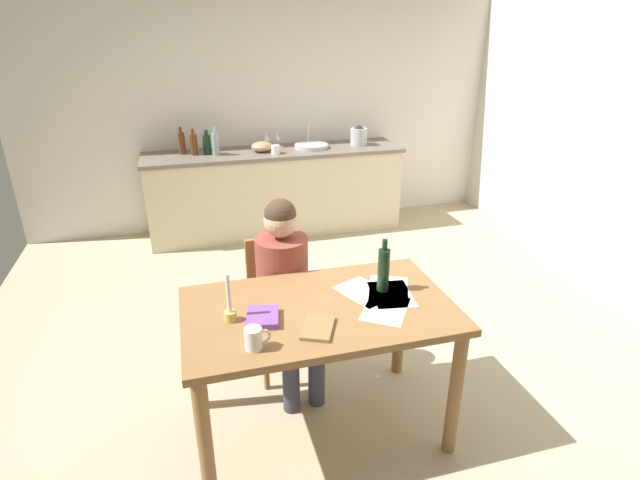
# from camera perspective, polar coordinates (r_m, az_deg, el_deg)

# --- Properties ---
(ground_plane) EXTENTS (5.20, 5.20, 0.04)m
(ground_plane) POSITION_cam_1_polar(r_m,az_deg,el_deg) (3.73, 1.92, -11.77)
(ground_plane) COLOR tan
(wall_back) EXTENTS (5.20, 0.12, 2.60)m
(wall_back) POSITION_cam_1_polar(r_m,az_deg,el_deg) (5.64, -6.03, 14.87)
(wall_back) COLOR silver
(wall_back) RESTS_ON ground
(kitchen_counter) EXTENTS (2.70, 0.64, 0.90)m
(kitchen_counter) POSITION_cam_1_polar(r_m,az_deg,el_deg) (5.49, -5.00, 5.55)
(kitchen_counter) COLOR beige
(kitchen_counter) RESTS_ON ground
(dining_table) EXTENTS (1.38, 0.82, 0.79)m
(dining_table) POSITION_cam_1_polar(r_m,az_deg,el_deg) (2.66, -0.12, -9.77)
(dining_table) COLOR olive
(dining_table) RESTS_ON ground
(chair_at_table) EXTENTS (0.44, 0.44, 0.88)m
(chair_at_table) POSITION_cam_1_polar(r_m,az_deg,el_deg) (3.28, -4.58, -6.60)
(chair_at_table) COLOR olive
(chair_at_table) RESTS_ON ground
(person_seated) EXTENTS (0.36, 0.61, 1.19)m
(person_seated) POSITION_cam_1_polar(r_m,az_deg,el_deg) (3.06, -3.92, -4.91)
(person_seated) COLOR brown
(person_seated) RESTS_ON ground
(coffee_mug) EXTENTS (0.12, 0.08, 0.10)m
(coffee_mug) POSITION_cam_1_polar(r_m,az_deg,el_deg) (2.29, -7.48, -11.00)
(coffee_mug) COLOR white
(coffee_mug) RESTS_ON dining_table
(candlestick) EXTENTS (0.06, 0.06, 0.25)m
(candlestick) POSITION_cam_1_polar(r_m,az_deg,el_deg) (2.49, -10.19, -7.60)
(candlestick) COLOR gold
(candlestick) RESTS_ON dining_table
(book_magazine) EXTENTS (0.19, 0.21, 0.03)m
(book_magazine) POSITION_cam_1_polar(r_m,az_deg,el_deg) (2.49, -6.53, -8.71)
(book_magazine) COLOR #77459A
(book_magazine) RESTS_ON dining_table
(book_cookery) EXTENTS (0.21, 0.25, 0.02)m
(book_cookery) POSITION_cam_1_polar(r_m,az_deg,el_deg) (2.42, -0.24, -9.93)
(book_cookery) COLOR olive
(book_cookery) RESTS_ON dining_table
(paper_letter) EXTENTS (0.31, 0.35, 0.00)m
(paper_letter) POSITION_cam_1_polar(r_m,az_deg,el_deg) (2.74, 5.03, -5.88)
(paper_letter) COLOR white
(paper_letter) RESTS_ON dining_table
(paper_bill) EXTENTS (0.25, 0.32, 0.00)m
(paper_bill) POSITION_cam_1_polar(r_m,az_deg,el_deg) (2.73, 8.10, -6.08)
(paper_bill) COLOR white
(paper_bill) RESTS_ON dining_table
(paper_envelope) EXTENTS (0.31, 0.35, 0.00)m
(paper_envelope) POSITION_cam_1_polar(r_m,az_deg,el_deg) (2.78, 7.78, -5.51)
(paper_envelope) COLOR white
(paper_envelope) RESTS_ON dining_table
(paper_receipt) EXTENTS (0.34, 0.36, 0.00)m
(paper_receipt) POSITION_cam_1_polar(r_m,az_deg,el_deg) (2.60, 7.44, -7.72)
(paper_receipt) COLOR white
(paper_receipt) RESTS_ON dining_table
(wine_bottle_on_table) EXTENTS (0.06, 0.06, 0.30)m
(wine_bottle_on_table) POSITION_cam_1_polar(r_m,az_deg,el_deg) (2.71, 7.21, -3.30)
(wine_bottle_on_table) COLOR black
(wine_bottle_on_table) RESTS_ON dining_table
(sink_unit) EXTENTS (0.36, 0.36, 0.24)m
(sink_unit) POSITION_cam_1_polar(r_m,az_deg,el_deg) (5.45, -0.99, 10.65)
(sink_unit) COLOR #B2B7BC
(sink_unit) RESTS_ON kitchen_counter
(bottle_oil) EXTENTS (0.07, 0.07, 0.27)m
(bottle_oil) POSITION_cam_1_polar(r_m,az_deg,el_deg) (5.35, -15.43, 10.61)
(bottle_oil) COLOR #593319
(bottle_oil) RESTS_ON kitchen_counter
(bottle_vinegar) EXTENTS (0.07, 0.07, 0.26)m
(bottle_vinegar) POSITION_cam_1_polar(r_m,az_deg,el_deg) (5.28, -14.14, 10.54)
(bottle_vinegar) COLOR #593319
(bottle_vinegar) RESTS_ON kitchen_counter
(bottle_wine_red) EXTENTS (0.08, 0.08, 0.24)m
(bottle_wine_red) POSITION_cam_1_polar(r_m,az_deg,el_deg) (5.28, -12.69, 10.56)
(bottle_wine_red) COLOR black
(bottle_wine_red) RESTS_ON kitchen_counter
(bottle_sauce) EXTENTS (0.07, 0.07, 0.28)m
(bottle_sauce) POSITION_cam_1_polar(r_m,az_deg,el_deg) (5.22, -11.76, 10.65)
(bottle_sauce) COLOR #8C999E
(bottle_sauce) RESTS_ON kitchen_counter
(mixing_bowl) EXTENTS (0.22, 0.22, 0.10)m
(mixing_bowl) POSITION_cam_1_polar(r_m,az_deg,el_deg) (5.32, -6.59, 10.48)
(mixing_bowl) COLOR tan
(mixing_bowl) RESTS_ON kitchen_counter
(stovetop_kettle) EXTENTS (0.18, 0.18, 0.22)m
(stovetop_kettle) POSITION_cam_1_polar(r_m,az_deg,el_deg) (5.58, 4.42, 11.69)
(stovetop_kettle) COLOR #B7BABF
(stovetop_kettle) RESTS_ON kitchen_counter
(wine_glass_near_sink) EXTENTS (0.07, 0.07, 0.15)m
(wine_glass_near_sink) POSITION_cam_1_polar(r_m,az_deg,el_deg) (5.50, -4.95, 11.59)
(wine_glass_near_sink) COLOR silver
(wine_glass_near_sink) RESTS_ON kitchen_counter
(wine_glass_by_kettle) EXTENTS (0.07, 0.07, 0.15)m
(wine_glass_by_kettle) POSITION_cam_1_polar(r_m,az_deg,el_deg) (5.48, -6.11, 11.51)
(wine_glass_by_kettle) COLOR silver
(wine_glass_by_kettle) RESTS_ON kitchen_counter
(teacup_on_counter) EXTENTS (0.12, 0.09, 0.09)m
(teacup_on_counter) POSITION_cam_1_polar(r_m,az_deg,el_deg) (5.21, -5.03, 10.20)
(teacup_on_counter) COLOR white
(teacup_on_counter) RESTS_ON kitchen_counter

